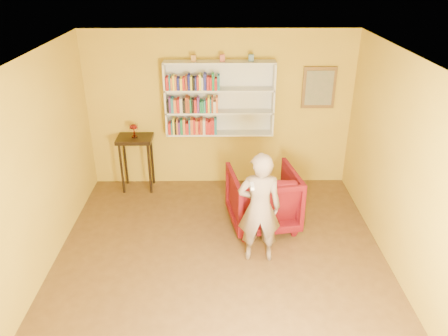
{
  "coord_description": "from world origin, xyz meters",
  "views": [
    {
      "loc": [
        -0.01,
        -4.61,
        3.71
      ],
      "look_at": [
        0.05,
        0.75,
        1.11
      ],
      "focal_mm": 35.0,
      "sensor_mm": 36.0,
      "label": 1
    }
  ],
  "objects_px": {
    "bookshelf": "(220,98)",
    "person": "(259,208)",
    "console_table": "(135,146)",
    "armchair": "(263,198)",
    "ruby_lustre": "(134,128)"
  },
  "relations": [
    {
      "from": "bookshelf",
      "to": "ruby_lustre",
      "type": "distance_m",
      "value": 1.52
    },
    {
      "from": "bookshelf",
      "to": "armchair",
      "type": "distance_m",
      "value": 1.88
    },
    {
      "from": "bookshelf",
      "to": "person",
      "type": "height_order",
      "value": "bookshelf"
    },
    {
      "from": "bookshelf",
      "to": "console_table",
      "type": "xyz_separation_m",
      "value": [
        -1.44,
        -0.16,
        -0.79
      ]
    },
    {
      "from": "ruby_lustre",
      "to": "person",
      "type": "height_order",
      "value": "person"
    },
    {
      "from": "console_table",
      "to": "armchair",
      "type": "bearing_deg",
      "value": -29.65
    },
    {
      "from": "armchair",
      "to": "person",
      "type": "height_order",
      "value": "person"
    },
    {
      "from": "ruby_lustre",
      "to": "person",
      "type": "bearing_deg",
      "value": -46.11
    },
    {
      "from": "bookshelf",
      "to": "armchair",
      "type": "xyz_separation_m",
      "value": [
        0.64,
        -1.34,
        -1.14
      ]
    },
    {
      "from": "console_table",
      "to": "armchair",
      "type": "height_order",
      "value": "console_table"
    },
    {
      "from": "armchair",
      "to": "person",
      "type": "bearing_deg",
      "value": 70.89
    },
    {
      "from": "bookshelf",
      "to": "person",
      "type": "xyz_separation_m",
      "value": [
        0.5,
        -2.18,
        -0.81
      ]
    },
    {
      "from": "person",
      "to": "bookshelf",
      "type": "bearing_deg",
      "value": -75.91
    },
    {
      "from": "armchair",
      "to": "person",
      "type": "xyz_separation_m",
      "value": [
        -0.14,
        -0.84,
        0.33
      ]
    },
    {
      "from": "bookshelf",
      "to": "ruby_lustre",
      "type": "bearing_deg",
      "value": -173.67
    }
  ]
}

